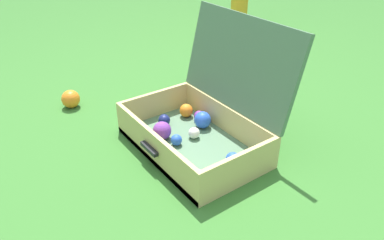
% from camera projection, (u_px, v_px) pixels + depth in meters
% --- Properties ---
extents(ground_plane, '(16.00, 16.00, 0.00)m').
position_uv_depth(ground_plane, '(185.00, 146.00, 1.60)').
color(ground_plane, '#336B28').
extents(open_suitcase, '(0.63, 0.52, 0.53)m').
position_uv_depth(open_suitcase, '(204.00, 119.00, 1.56)').
color(open_suitcase, '#4C7051').
rests_on(open_suitcase, ground).
extents(stray_ball_on_grass, '(0.09, 0.09, 0.09)m').
position_uv_depth(stray_ball_on_grass, '(71.00, 99.00, 1.89)').
color(stray_ball_on_grass, orange).
rests_on(stray_ball_on_grass, ground).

